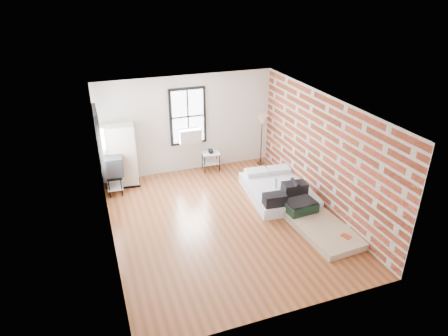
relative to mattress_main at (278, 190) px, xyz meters
name	(u,v)px	position (x,y,z in m)	size (l,w,h in m)	color
ground	(224,222)	(-1.74, -0.64, -0.18)	(6.00, 6.00, 0.00)	brown
room_shell	(228,146)	(-1.51, -0.28, 1.55)	(5.02, 6.02, 2.80)	silver
mattress_main	(278,190)	(0.00, 0.00, 0.00)	(1.70, 2.20, 0.66)	white
mattress_bare	(316,223)	(0.17, -1.58, -0.06)	(1.17, 2.03, 0.42)	tan
wardrobe	(121,156)	(-3.71, 2.01, 0.68)	(0.91, 0.58, 1.72)	black
side_table	(211,156)	(-1.16, 2.08, 0.26)	(0.53, 0.44, 0.65)	black
floor_lamp	(262,122)	(0.41, 2.01, 1.14)	(0.33, 0.33, 1.55)	black
tv_stand	(113,166)	(-3.96, 1.71, 0.56)	(0.54, 0.75, 1.03)	black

